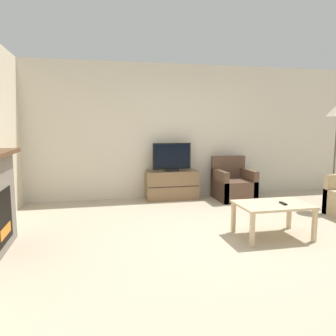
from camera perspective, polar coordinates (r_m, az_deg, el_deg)
The scene contains 7 objects.
ground_plane at distance 4.55m, azimuth 11.25°, elevation -11.70°, with size 24.00×24.00×0.00m, color tan.
wall_back at distance 6.80m, azimuth 2.55°, elevation 6.38°, with size 12.00×0.06×2.70m.
tv_stand at distance 6.57m, azimuth 0.67°, elevation -2.98°, with size 1.04×0.41×0.57m.
tv at distance 6.49m, azimuth 0.68°, elevation 1.75°, with size 0.77×0.18×0.56m.
armchair at distance 6.71m, azimuth 11.22°, elevation -2.97°, with size 0.70×0.76×0.85m.
coffee_table at distance 4.58m, azimuth 17.79°, elevation -6.62°, with size 0.94×0.64×0.46m.
remote at distance 4.57m, azimuth 19.41°, elevation -5.83°, with size 0.05×0.15×0.02m.
Camera 1 is at (-1.76, -3.93, 1.49)m, focal length 35.00 mm.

